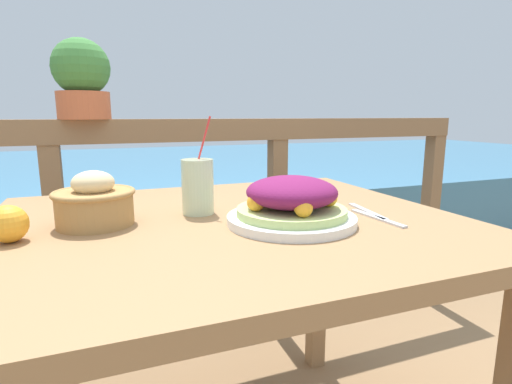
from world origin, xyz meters
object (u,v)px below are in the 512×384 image
Objects in this scene: salad_plate at (291,204)px; drink_glass at (198,187)px; bread_basket at (95,202)px; potted_plant at (82,78)px.

salad_plate is 1.22× the size of drink_glass.
drink_glass reaches higher than salad_plate.
potted_plant reaches higher than bread_basket.
potted_plant is at bearing 118.64° from salad_plate.
bread_basket is (-0.42, 0.15, 0.01)m from salad_plate.
drink_glass reaches higher than bread_basket.
drink_glass is 1.36× the size of bread_basket.
potted_plant is (-0.03, 0.67, 0.32)m from bread_basket.
drink_glass is 0.85× the size of potted_plant.
salad_plate is at bearing -19.75° from bread_basket.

